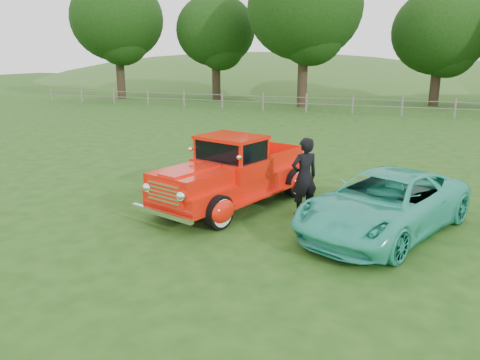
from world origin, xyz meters
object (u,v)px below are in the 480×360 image
(tree_mid_west, at_px, (216,31))
(man, at_px, (304,177))
(tree_far_west, at_px, (117,19))
(tree_near_west, at_px, (305,8))
(red_pickup, at_px, (233,174))
(tree_near_east, at_px, (441,32))
(teal_sedan, at_px, (384,203))

(tree_mid_west, xyz_separation_m, man, (13.41, -26.24, -4.62))
(tree_far_west, xyz_separation_m, tree_near_west, (16.00, -1.00, 0.31))
(tree_mid_west, bearing_deg, tree_far_west, -165.96)
(red_pickup, xyz_separation_m, man, (1.83, -0.12, 0.13))
(tree_near_west, bearing_deg, tree_far_west, 176.42)
(tree_mid_west, height_order, tree_near_east, tree_mid_west)
(red_pickup, relative_size, teal_sedan, 1.13)
(tree_near_west, height_order, red_pickup, tree_near_west)
(tree_near_west, distance_m, tree_near_east, 9.97)
(tree_mid_west, bearing_deg, man, -62.92)
(tree_near_west, bearing_deg, red_pickup, -81.20)
(tree_mid_west, distance_m, tree_near_west, 8.63)
(red_pickup, bearing_deg, tree_mid_west, 131.91)
(tree_near_east, height_order, teal_sedan, tree_near_east)
(red_pickup, bearing_deg, tree_near_east, 96.70)
(tree_far_west, height_order, tree_near_west, tree_near_west)
(tree_near_west, height_order, teal_sedan, tree_near_west)
(tree_mid_west, distance_m, man, 29.83)
(tree_far_west, relative_size, man, 5.34)
(red_pickup, distance_m, teal_sedan, 3.76)
(tree_mid_west, distance_m, red_pickup, 28.96)
(tree_near_east, distance_m, red_pickup, 28.01)
(tree_far_west, height_order, teal_sedan, tree_far_west)
(tree_near_west, height_order, man, tree_near_west)
(tree_mid_west, xyz_separation_m, teal_sedan, (15.27, -26.78, -4.90))
(tree_near_west, relative_size, tree_near_east, 1.25)
(teal_sedan, relative_size, man, 2.51)
(man, bearing_deg, red_pickup, -46.20)
(red_pickup, xyz_separation_m, teal_sedan, (3.69, -0.66, -0.15))
(tree_near_west, bearing_deg, teal_sedan, -72.99)
(tree_near_east, relative_size, man, 4.48)
(tree_near_east, xyz_separation_m, red_pickup, (-5.42, -27.12, -4.45))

